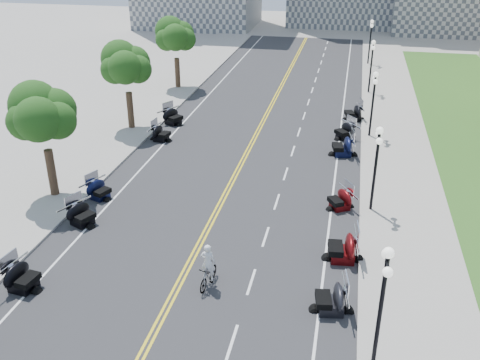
# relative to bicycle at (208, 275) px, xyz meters

# --- Properties ---
(ground) EXTENTS (160.00, 160.00, 0.00)m
(ground) POSITION_rel_bicycle_xyz_m (-1.35, 4.66, -0.56)
(ground) COLOR gray
(road) EXTENTS (16.00, 90.00, 0.01)m
(road) POSITION_rel_bicycle_xyz_m (-1.35, 14.66, -0.55)
(road) COLOR #333335
(road) RESTS_ON ground
(centerline_yellow_a) EXTENTS (0.12, 90.00, 0.00)m
(centerline_yellow_a) POSITION_rel_bicycle_xyz_m (-1.47, 14.66, -0.54)
(centerline_yellow_a) COLOR yellow
(centerline_yellow_a) RESTS_ON road
(centerline_yellow_b) EXTENTS (0.12, 90.00, 0.00)m
(centerline_yellow_b) POSITION_rel_bicycle_xyz_m (-1.23, 14.66, -0.54)
(centerline_yellow_b) COLOR yellow
(centerline_yellow_b) RESTS_ON road
(edge_line_north) EXTENTS (0.12, 90.00, 0.00)m
(edge_line_north) POSITION_rel_bicycle_xyz_m (5.05, 14.66, -0.54)
(edge_line_north) COLOR white
(edge_line_north) RESTS_ON road
(edge_line_south) EXTENTS (0.12, 90.00, 0.00)m
(edge_line_south) POSITION_rel_bicycle_xyz_m (-7.75, 14.66, -0.54)
(edge_line_south) COLOR white
(edge_line_south) RESTS_ON road
(lane_dash_4) EXTENTS (0.12, 2.00, 0.00)m
(lane_dash_4) POSITION_rel_bicycle_xyz_m (1.85, -3.34, -0.54)
(lane_dash_4) COLOR white
(lane_dash_4) RESTS_ON road
(lane_dash_5) EXTENTS (0.12, 2.00, 0.00)m
(lane_dash_5) POSITION_rel_bicycle_xyz_m (1.85, 0.66, -0.54)
(lane_dash_5) COLOR white
(lane_dash_5) RESTS_ON road
(lane_dash_6) EXTENTS (0.12, 2.00, 0.00)m
(lane_dash_6) POSITION_rel_bicycle_xyz_m (1.85, 4.66, -0.54)
(lane_dash_6) COLOR white
(lane_dash_6) RESTS_ON road
(lane_dash_7) EXTENTS (0.12, 2.00, 0.00)m
(lane_dash_7) POSITION_rel_bicycle_xyz_m (1.85, 8.66, -0.54)
(lane_dash_7) COLOR white
(lane_dash_7) RESTS_ON road
(lane_dash_8) EXTENTS (0.12, 2.00, 0.00)m
(lane_dash_8) POSITION_rel_bicycle_xyz_m (1.85, 12.66, -0.54)
(lane_dash_8) COLOR white
(lane_dash_8) RESTS_ON road
(lane_dash_9) EXTENTS (0.12, 2.00, 0.00)m
(lane_dash_9) POSITION_rel_bicycle_xyz_m (1.85, 16.66, -0.54)
(lane_dash_9) COLOR white
(lane_dash_9) RESTS_ON road
(lane_dash_10) EXTENTS (0.12, 2.00, 0.00)m
(lane_dash_10) POSITION_rel_bicycle_xyz_m (1.85, 20.66, -0.54)
(lane_dash_10) COLOR white
(lane_dash_10) RESTS_ON road
(lane_dash_11) EXTENTS (0.12, 2.00, 0.00)m
(lane_dash_11) POSITION_rel_bicycle_xyz_m (1.85, 24.66, -0.54)
(lane_dash_11) COLOR white
(lane_dash_11) RESTS_ON road
(lane_dash_12) EXTENTS (0.12, 2.00, 0.00)m
(lane_dash_12) POSITION_rel_bicycle_xyz_m (1.85, 28.66, -0.54)
(lane_dash_12) COLOR white
(lane_dash_12) RESTS_ON road
(lane_dash_13) EXTENTS (0.12, 2.00, 0.00)m
(lane_dash_13) POSITION_rel_bicycle_xyz_m (1.85, 32.66, -0.54)
(lane_dash_13) COLOR white
(lane_dash_13) RESTS_ON road
(lane_dash_14) EXTENTS (0.12, 2.00, 0.00)m
(lane_dash_14) POSITION_rel_bicycle_xyz_m (1.85, 36.66, -0.54)
(lane_dash_14) COLOR white
(lane_dash_14) RESTS_ON road
(lane_dash_15) EXTENTS (0.12, 2.00, 0.00)m
(lane_dash_15) POSITION_rel_bicycle_xyz_m (1.85, 40.66, -0.54)
(lane_dash_15) COLOR white
(lane_dash_15) RESTS_ON road
(lane_dash_16) EXTENTS (0.12, 2.00, 0.00)m
(lane_dash_16) POSITION_rel_bicycle_xyz_m (1.85, 44.66, -0.54)
(lane_dash_16) COLOR white
(lane_dash_16) RESTS_ON road
(lane_dash_17) EXTENTS (0.12, 2.00, 0.00)m
(lane_dash_17) POSITION_rel_bicycle_xyz_m (1.85, 48.66, -0.54)
(lane_dash_17) COLOR white
(lane_dash_17) RESTS_ON road
(lane_dash_18) EXTENTS (0.12, 2.00, 0.00)m
(lane_dash_18) POSITION_rel_bicycle_xyz_m (1.85, 52.66, -0.54)
(lane_dash_18) COLOR white
(lane_dash_18) RESTS_ON road
(lane_dash_19) EXTENTS (0.12, 2.00, 0.00)m
(lane_dash_19) POSITION_rel_bicycle_xyz_m (1.85, 56.66, -0.54)
(lane_dash_19) COLOR white
(lane_dash_19) RESTS_ON road
(sidewalk_north) EXTENTS (5.00, 90.00, 0.15)m
(sidewalk_north) POSITION_rel_bicycle_xyz_m (9.15, 14.66, -0.48)
(sidewalk_north) COLOR #9E9991
(sidewalk_north) RESTS_ON ground
(sidewalk_south) EXTENTS (5.00, 90.00, 0.15)m
(sidewalk_south) POSITION_rel_bicycle_xyz_m (-11.85, 14.66, -0.48)
(sidewalk_south) COLOR #9E9991
(sidewalk_south) RESTS_ON ground
(street_lamp_1) EXTENTS (0.50, 1.20, 4.90)m
(street_lamp_1) POSITION_rel_bicycle_xyz_m (7.25, -3.34, 2.04)
(street_lamp_1) COLOR black
(street_lamp_1) RESTS_ON sidewalk_north
(street_lamp_2) EXTENTS (0.50, 1.20, 4.90)m
(street_lamp_2) POSITION_rel_bicycle_xyz_m (7.25, 8.66, 2.04)
(street_lamp_2) COLOR black
(street_lamp_2) RESTS_ON sidewalk_north
(street_lamp_3) EXTENTS (0.50, 1.20, 4.90)m
(street_lamp_3) POSITION_rel_bicycle_xyz_m (7.25, 20.66, 2.04)
(street_lamp_3) COLOR black
(street_lamp_3) RESTS_ON sidewalk_north
(street_lamp_4) EXTENTS (0.50, 1.20, 4.90)m
(street_lamp_4) POSITION_rel_bicycle_xyz_m (7.25, 32.66, 2.04)
(street_lamp_4) COLOR black
(street_lamp_4) RESTS_ON sidewalk_north
(street_lamp_5) EXTENTS (0.50, 1.20, 4.90)m
(street_lamp_5) POSITION_rel_bicycle_xyz_m (7.25, 44.66, 2.04)
(street_lamp_5) COLOR black
(street_lamp_5) RESTS_ON sidewalk_north
(tree_2) EXTENTS (4.80, 4.80, 9.20)m
(tree_2) POSITION_rel_bicycle_xyz_m (-11.35, 6.66, 4.19)
(tree_2) COLOR #235619
(tree_2) RESTS_ON sidewalk_south
(tree_3) EXTENTS (4.80, 4.80, 9.20)m
(tree_3) POSITION_rel_bicycle_xyz_m (-11.35, 18.66, 4.19)
(tree_3) COLOR #235619
(tree_3) RESTS_ON sidewalk_south
(tree_4) EXTENTS (4.80, 4.80, 9.20)m
(tree_4) POSITION_rel_bicycle_xyz_m (-11.35, 30.66, 4.19)
(tree_4) COLOR #235619
(tree_4) RESTS_ON sidewalk_south
(motorcycle_n_4) EXTENTS (2.32, 2.32, 1.42)m
(motorcycle_n_4) POSITION_rel_bicycle_xyz_m (5.51, -0.63, 0.15)
(motorcycle_n_4) COLOR black
(motorcycle_n_4) RESTS_ON road
(motorcycle_n_5) EXTENTS (2.43, 2.43, 1.55)m
(motorcycle_n_5) POSITION_rel_bicycle_xyz_m (5.85, 3.35, 0.22)
(motorcycle_n_5) COLOR #590A0C
(motorcycle_n_5) RESTS_ON road
(motorcycle_n_6) EXTENTS (2.53, 2.53, 1.29)m
(motorcycle_n_6) POSITION_rel_bicycle_xyz_m (5.51, 8.61, 0.09)
(motorcycle_n_6) COLOR #590A0C
(motorcycle_n_6) RESTS_ON road
(motorcycle_n_8) EXTENTS (2.56, 2.56, 1.55)m
(motorcycle_n_8) POSITION_rel_bicycle_xyz_m (5.36, 16.61, 0.22)
(motorcycle_n_8) COLOR black
(motorcycle_n_8) RESTS_ON road
(motorcycle_n_9) EXTENTS (2.76, 2.76, 1.37)m
(motorcycle_n_9) POSITION_rel_bicycle_xyz_m (5.40, 19.96, 0.13)
(motorcycle_n_9) COLOR black
(motorcycle_n_9) RESTS_ON road
(motorcycle_n_10) EXTENTS (2.53, 2.53, 1.45)m
(motorcycle_n_10) POSITION_rel_bicycle_xyz_m (5.95, 24.44, 0.17)
(motorcycle_n_10) COLOR black
(motorcycle_n_10) RESTS_ON road
(motorcycle_s_4) EXTENTS (2.25, 2.25, 1.40)m
(motorcycle_s_4) POSITION_rel_bicycle_xyz_m (-8.06, -1.96, 0.14)
(motorcycle_s_4) COLOR black
(motorcycle_s_4) RESTS_ON road
(motorcycle_s_5) EXTENTS (2.57, 2.57, 1.35)m
(motorcycle_s_5) POSITION_rel_bicycle_xyz_m (-8.15, 3.89, 0.12)
(motorcycle_s_5) COLOR black
(motorcycle_s_5) RESTS_ON road
(motorcycle_s_6) EXTENTS (2.34, 2.34, 1.27)m
(motorcycle_s_6) POSITION_rel_bicycle_xyz_m (-8.58, 6.93, 0.08)
(motorcycle_s_6) COLOR black
(motorcycle_s_6) RESTS_ON road
(motorcycle_s_8) EXTENTS (2.11, 2.11, 1.31)m
(motorcycle_s_8) POSITION_rel_bicycle_xyz_m (-8.16, 16.66, 0.10)
(motorcycle_s_8) COLOR black
(motorcycle_s_8) RESTS_ON road
(motorcycle_s_9) EXTENTS (2.78, 2.78, 1.43)m
(motorcycle_s_9) POSITION_rel_bicycle_xyz_m (-8.45, 20.40, 0.16)
(motorcycle_s_9) COLOR black
(motorcycle_s_9) RESTS_ON road
(bicycle) EXTENTS (0.78, 1.91, 1.11)m
(bicycle) POSITION_rel_bicycle_xyz_m (0.00, 0.00, 0.00)
(bicycle) COLOR #A51414
(bicycle) RESTS_ON road
(cyclist_rider) EXTENTS (0.66, 0.44, 1.82)m
(cyclist_rider) POSITION_rel_bicycle_xyz_m (0.00, 0.00, 1.47)
(cyclist_rider) COLOR silver
(cyclist_rider) RESTS_ON bicycle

